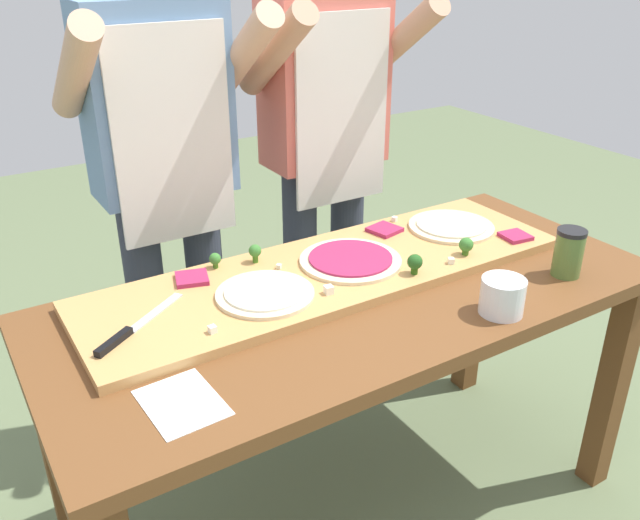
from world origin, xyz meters
name	(u,v)px	position (x,y,z in m)	size (l,w,h in m)	color
ground_plane	(350,510)	(0.00, 0.00, 0.00)	(8.00, 8.00, 0.00)	#60704C
prep_table	(355,328)	(0.00, 0.00, 0.66)	(1.62, 0.72, 0.77)	brown
cutting_board	(330,272)	(-0.01, 0.11, 0.78)	(1.35, 0.40, 0.03)	tan
chefs_knife	(129,331)	(-0.57, 0.07, 0.80)	(0.26, 0.19, 0.02)	#B7BABF
pizza_whole_cheese_artichoke	(451,226)	(0.45, 0.14, 0.80)	(0.26, 0.26, 0.02)	beige
pizza_whole_beet_magenta	(350,260)	(0.05, 0.11, 0.80)	(0.28, 0.28, 0.02)	beige
pizza_whole_white_garlic	(265,293)	(-0.23, 0.06, 0.80)	(0.24, 0.24, 0.02)	beige
pizza_slice_center	(384,230)	(0.26, 0.23, 0.80)	(0.08, 0.08, 0.01)	#9E234C
pizza_slice_far_left	(515,236)	(0.56, -0.02, 0.80)	(0.08, 0.08, 0.01)	#9E234C
pizza_slice_near_left	(192,278)	(-0.35, 0.24, 0.80)	(0.08, 0.08, 0.01)	#9E234C
broccoli_floret_center_right	(255,252)	(-0.17, 0.24, 0.83)	(0.03, 0.03, 0.05)	#3F7220
broccoli_floret_front_right	(215,259)	(-0.27, 0.27, 0.82)	(0.03, 0.03, 0.04)	#3F7220
broccoli_floret_front_left	(466,245)	(0.35, -0.02, 0.82)	(0.04, 0.04, 0.05)	#3F7220
broccoli_floret_back_right	(415,263)	(0.16, -0.04, 0.83)	(0.04, 0.04, 0.06)	#2C5915
cheese_crumble_a	(451,261)	(0.28, -0.04, 0.80)	(0.02, 0.02, 0.02)	white
cheese_crumble_b	(212,329)	(-0.41, -0.02, 0.80)	(0.02, 0.02, 0.02)	white
cheese_crumble_c	(329,290)	(-0.09, -0.01, 0.80)	(0.02, 0.02, 0.02)	white
cheese_crumble_d	(279,267)	(-0.13, 0.18, 0.80)	(0.01, 0.01, 0.01)	silver
cheese_crumble_e	(394,219)	(0.33, 0.27, 0.80)	(0.01, 0.01, 0.01)	white
flour_cup	(502,298)	(0.24, -0.27, 0.81)	(0.11, 0.11, 0.09)	white
sauce_jar	(569,253)	(0.53, -0.22, 0.83)	(0.08, 0.08, 0.13)	#517033
recipe_note	(182,403)	(-0.55, -0.19, 0.77)	(0.14, 0.18, 0.00)	white
cook_left	(164,161)	(-0.27, 0.62, 1.00)	(0.54, 0.39, 1.67)	#333847
cook_right	(326,134)	(0.30, 0.62, 1.00)	(0.54, 0.39, 1.67)	#333847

